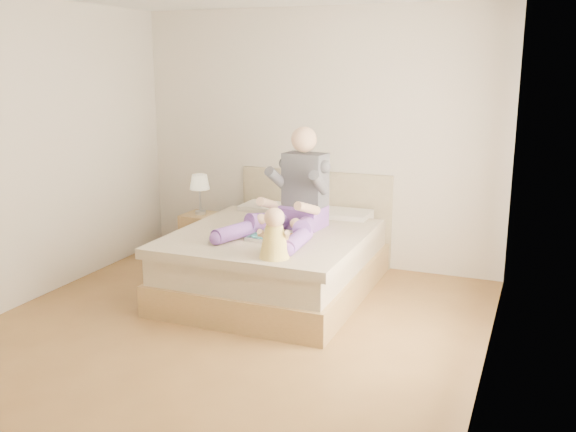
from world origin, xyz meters
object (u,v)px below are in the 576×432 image
at_px(adult, 295,200).
at_px(tray, 277,236).
at_px(baby, 275,237).
at_px(bed, 280,257).
at_px(nightstand, 203,236).

relative_size(adult, tray, 2.60).
bearing_deg(baby, tray, 99.55).
xyz_separation_m(bed, adult, (0.17, -0.03, 0.58)).
bearing_deg(adult, tray, -89.45).
relative_size(nightstand, baby, 1.24).
bearing_deg(bed, nightstand, 153.44).
xyz_separation_m(adult, tray, (-0.04, -0.35, -0.26)).
xyz_separation_m(tray, baby, (0.20, -0.51, 0.14)).
bearing_deg(nightstand, baby, -41.97).
bearing_deg(adult, baby, -72.41).
bearing_deg(nightstand, bed, -24.02).
relative_size(bed, tray, 4.65).
bearing_deg(baby, bed, 98.50).
height_order(bed, adult, adult).
distance_m(nightstand, tray, 1.66).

